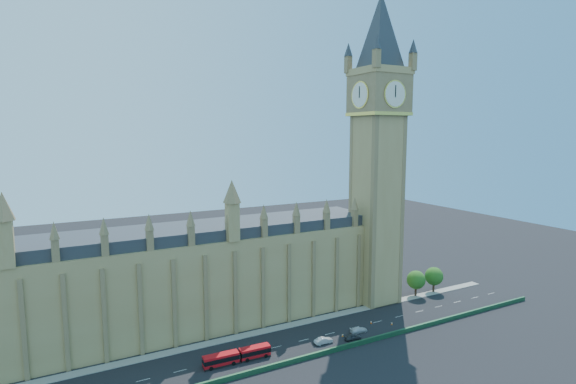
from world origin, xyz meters
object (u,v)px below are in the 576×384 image
red_bus (237,356)px  car_silver (324,341)px  car_grey (353,337)px  car_white (359,330)px

red_bus → car_silver: bearing=-1.9°
car_grey → red_bus: bearing=89.2°
car_silver → car_white: car_silver is taller
car_silver → car_white: size_ratio=1.00×
car_silver → car_white: bearing=-82.8°
car_silver → car_white: 11.82m
car_grey → car_silver: car_silver is taller
car_grey → car_white: 4.80m
car_white → car_silver: bearing=98.5°
red_bus → car_grey: 30.70m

